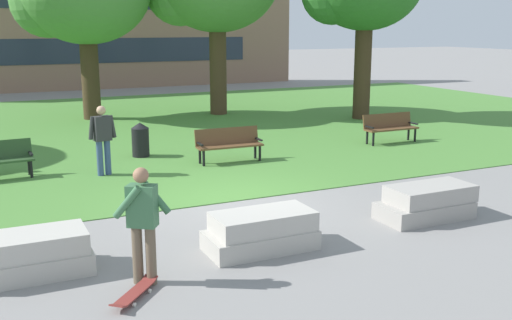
# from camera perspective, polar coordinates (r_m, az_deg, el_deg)

# --- Properties ---
(ground_plane) EXTENTS (140.00, 140.00, 0.00)m
(ground_plane) POSITION_cam_1_polar(r_m,az_deg,el_deg) (12.59, -2.20, -4.01)
(ground_plane) COLOR gray
(grass_lawn) EXTENTS (40.00, 20.00, 0.02)m
(grass_lawn) POSITION_cam_1_polar(r_m,az_deg,el_deg) (21.92, -12.48, 2.94)
(grass_lawn) COLOR #4C8438
(grass_lawn) RESTS_ON ground
(concrete_block_center) EXTENTS (1.80, 0.90, 0.64)m
(concrete_block_center) POSITION_cam_1_polar(r_m,az_deg,el_deg) (9.53, -20.84, -8.50)
(concrete_block_center) COLOR #B2ADA3
(concrete_block_center) RESTS_ON ground
(concrete_block_left) EXTENTS (1.80, 0.90, 0.64)m
(concrete_block_left) POSITION_cam_1_polar(r_m,az_deg,el_deg) (9.90, 0.52, -6.84)
(concrete_block_left) COLOR #B2ADA3
(concrete_block_left) RESTS_ON ground
(concrete_block_right) EXTENTS (1.85, 0.90, 0.64)m
(concrete_block_right) POSITION_cam_1_polar(r_m,az_deg,el_deg) (11.92, 15.97, -3.93)
(concrete_block_right) COLOR #9E9991
(concrete_block_right) RESTS_ON ground
(person_skateboarder) EXTENTS (0.83, 0.43, 1.71)m
(person_skateboarder) POSITION_cam_1_polar(r_m,az_deg,el_deg) (8.58, -10.74, -5.53)
(person_skateboarder) COLOR brown
(person_skateboarder) RESTS_ON ground
(skateboard) EXTENTS (0.83, 0.89, 0.14)m
(skateboard) POSITION_cam_1_polar(r_m,az_deg,el_deg) (8.45, -11.47, -12.27)
(skateboard) COLOR maroon
(skateboard) RESTS_ON ground
(park_bench_near_left) EXTENTS (1.82, 0.59, 0.90)m
(park_bench_near_left) POSITION_cam_1_polar(r_m,az_deg,el_deg) (16.11, -2.62, 1.67)
(park_bench_near_left) COLOR brown
(park_bench_near_left) RESTS_ON grass_lawn
(park_bench_far_right) EXTENTS (1.80, 0.53, 0.90)m
(park_bench_far_right) POSITION_cam_1_polar(r_m,az_deg,el_deg) (19.21, 12.62, 3.18)
(park_bench_far_right) COLOR brown
(park_bench_far_right) RESTS_ON grass_lawn
(trash_bin) EXTENTS (0.49, 0.49, 0.96)m
(trash_bin) POSITION_cam_1_polar(r_m,az_deg,el_deg) (17.03, -10.95, 1.94)
(trash_bin) COLOR black
(trash_bin) RESTS_ON grass_lawn
(person_bystander_near_lawn) EXTENTS (0.70, 0.32, 1.71)m
(person_bystander_near_lawn) POSITION_cam_1_polar(r_m,az_deg,el_deg) (15.00, -14.40, 2.19)
(person_bystander_near_lawn) COLOR #384C7A
(person_bystander_near_lawn) RESTS_ON grass_lawn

